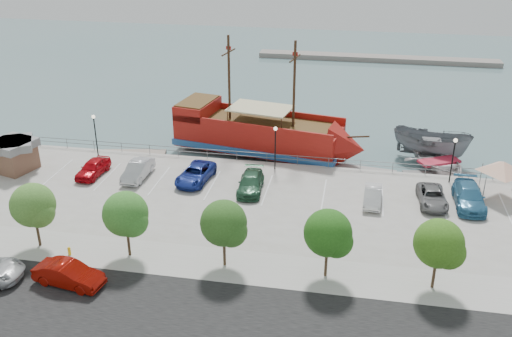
# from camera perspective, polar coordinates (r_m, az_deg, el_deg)

# --- Properties ---
(ground) EXTENTS (160.00, 160.00, 0.00)m
(ground) POSITION_cam_1_polar(r_m,az_deg,el_deg) (49.10, 0.72, -4.23)
(ground) COLOR slate
(street) EXTENTS (100.00, 8.00, 0.04)m
(street) POSITION_cam_1_polar(r_m,az_deg,el_deg) (35.57, -3.83, -15.16)
(street) COLOR black
(street) RESTS_ON land_slab
(sidewalk) EXTENTS (100.00, 4.00, 0.05)m
(sidewalk) POSITION_cam_1_polar(r_m,az_deg,el_deg) (40.21, -1.74, -9.77)
(sidewalk) COLOR #A4A19B
(sidewalk) RESTS_ON land_slab
(seawall_railing) EXTENTS (50.00, 0.06, 1.00)m
(seawall_railing) POSITION_cam_1_polar(r_m,az_deg,el_deg) (55.33, 2.11, 1.01)
(seawall_railing) COLOR slate
(seawall_railing) RESTS_ON land_slab
(far_shore) EXTENTS (40.00, 3.00, 0.80)m
(far_shore) POSITION_cam_1_polar(r_m,az_deg,el_deg) (100.15, 12.00, 10.73)
(far_shore) COLOR gray
(far_shore) RESTS_ON ground
(pirate_ship) EXTENTS (20.55, 9.04, 12.76)m
(pirate_ship) POSITION_cam_1_polar(r_m,az_deg,el_deg) (59.06, 1.57, 3.24)
(pirate_ship) COLOR #9D160F
(pirate_ship) RESTS_ON ground
(patrol_boat) EXTENTS (8.44, 5.22, 3.06)m
(patrol_boat) POSITION_cam_1_polar(r_m,az_deg,el_deg) (60.84, 17.09, 2.15)
(patrol_boat) COLOR slate
(patrol_boat) RESTS_ON ground
(speedboat) EXTENTS (7.66, 8.49, 1.44)m
(speedboat) POSITION_cam_1_polar(r_m,az_deg,el_deg) (58.69, 17.79, 0.36)
(speedboat) COLOR beige
(speedboat) RESTS_ON ground
(dock_west) EXTENTS (6.79, 3.03, 0.37)m
(dock_west) POSITION_cam_1_polar(r_m,az_deg,el_deg) (61.01, -12.10, 1.42)
(dock_west) COLOR gray
(dock_west) RESTS_ON ground
(dock_mid) EXTENTS (6.61, 2.64, 0.37)m
(dock_mid) POSITION_cam_1_polar(r_m,az_deg,el_deg) (56.70, 10.60, -0.30)
(dock_mid) COLOR gray
(dock_mid) RESTS_ON ground
(dock_east) EXTENTS (7.10, 2.68, 0.40)m
(dock_east) POSITION_cam_1_polar(r_m,az_deg,el_deg) (57.30, 17.94, -0.84)
(dock_east) COLOR slate
(dock_east) RESTS_ON ground
(shed) EXTENTS (4.47, 4.47, 2.97)m
(shed) POSITION_cam_1_polar(r_m,az_deg,el_deg) (58.20, -23.08, 1.31)
(shed) COLOR brown
(shed) RESTS_ON land_slab
(canopy_tent) EXTENTS (4.78, 4.78, 3.74)m
(canopy_tent) POSITION_cam_1_polar(r_m,az_deg,el_deg) (52.29, 23.56, 0.64)
(canopy_tent) COLOR slate
(canopy_tent) RESTS_ON land_slab
(street_sedan) EXTENTS (5.00, 2.41, 1.58)m
(street_sedan) POSITION_cam_1_polar(r_m,az_deg,el_deg) (40.03, -18.22, -10.02)
(street_sedan) COLOR #850D04
(street_sedan) RESTS_ON street
(fire_hydrant) EXTENTS (0.24, 0.24, 0.68)m
(fire_hydrant) POSITION_cam_1_polar(r_m,az_deg,el_deg) (43.31, -18.17, -7.82)
(fire_hydrant) COLOR yellow
(fire_hydrant) RESTS_ON sidewalk
(lamp_post_left) EXTENTS (0.36, 0.36, 4.28)m
(lamp_post_left) POSITION_cam_1_polar(r_m,az_deg,el_deg) (58.44, -15.82, 3.93)
(lamp_post_left) COLOR black
(lamp_post_left) RESTS_ON land_slab
(lamp_post_mid) EXTENTS (0.36, 0.36, 4.28)m
(lamp_post_mid) POSITION_cam_1_polar(r_m,az_deg,el_deg) (53.21, 1.94, 2.83)
(lamp_post_mid) COLOR black
(lamp_post_mid) RESTS_ON land_slab
(lamp_post_right) EXTENTS (0.36, 0.36, 4.28)m
(lamp_post_right) POSITION_cam_1_polar(r_m,az_deg,el_deg) (53.45, 19.16, 1.51)
(lamp_post_right) COLOR black
(lamp_post_right) RESTS_ON land_slab
(tree_b) EXTENTS (3.30, 3.20, 5.00)m
(tree_b) POSITION_cam_1_polar(r_m,az_deg,el_deg) (43.68, -21.28, -3.60)
(tree_b) COLOR #473321
(tree_b) RESTS_ON sidewalk
(tree_c) EXTENTS (3.30, 3.20, 5.00)m
(tree_c) POSITION_cam_1_polar(r_m,az_deg,el_deg) (40.60, -12.76, -4.63)
(tree_c) COLOR #473321
(tree_c) RESTS_ON sidewalk
(tree_d) EXTENTS (3.30, 3.20, 5.00)m
(tree_d) POSITION_cam_1_polar(r_m,az_deg,el_deg) (38.55, -3.07, -5.67)
(tree_d) COLOR #473321
(tree_d) RESTS_ON sidewalk
(tree_e) EXTENTS (3.30, 3.20, 5.00)m
(tree_e) POSITION_cam_1_polar(r_m,az_deg,el_deg) (37.71, 7.41, -6.61)
(tree_e) COLOR #473321
(tree_e) RESTS_ON sidewalk
(tree_f) EXTENTS (3.30, 3.20, 5.00)m
(tree_f) POSITION_cam_1_polar(r_m,az_deg,el_deg) (38.16, 18.03, -7.34)
(tree_f) COLOR #473321
(tree_f) RESTS_ON sidewalk
(parked_car_a) EXTENTS (2.12, 4.54, 1.50)m
(parked_car_a) POSITION_cam_1_polar(r_m,az_deg,el_deg) (54.89, -15.99, 0.06)
(parked_car_a) COLOR #B60710
(parked_car_a) RESTS_ON land_slab
(parked_car_b) EXTENTS (1.75, 4.74, 1.55)m
(parked_car_b) POSITION_cam_1_polar(r_m,az_deg,el_deg) (53.37, -11.74, -0.16)
(parked_car_b) COLOR #ACAEB1
(parked_car_b) RESTS_ON land_slab
(parked_car_c) EXTENTS (3.04, 5.50, 1.46)m
(parked_car_c) POSITION_cam_1_polar(r_m,az_deg,el_deg) (51.94, -6.07, -0.53)
(parked_car_c) COLOR navy
(parked_car_c) RESTS_ON land_slab
(parked_car_d) EXTENTS (2.34, 5.14, 1.46)m
(parked_car_d) POSITION_cam_1_polar(r_m,az_deg,el_deg) (49.96, -0.53, -1.45)
(parked_car_d) COLOR #255236
(parked_car_d) RESTS_ON land_slab
(parked_car_f) EXTENTS (1.62, 4.18, 1.36)m
(parked_car_f) POSITION_cam_1_polar(r_m,az_deg,el_deg) (48.88, 11.60, -2.69)
(parked_car_f) COLOR white
(parked_car_f) RESTS_ON land_slab
(parked_car_g) EXTENTS (2.46, 4.88, 1.32)m
(parked_car_g) POSITION_cam_1_polar(r_m,az_deg,el_deg) (50.00, 17.21, -2.72)
(parked_car_g) COLOR slate
(parked_car_g) RESTS_ON land_slab
(parked_car_h) EXTENTS (2.33, 5.69, 1.65)m
(parked_car_h) POSITION_cam_1_polar(r_m,az_deg,el_deg) (50.70, 20.53, -2.62)
(parked_car_h) COLOR teal
(parked_car_h) RESTS_ON land_slab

